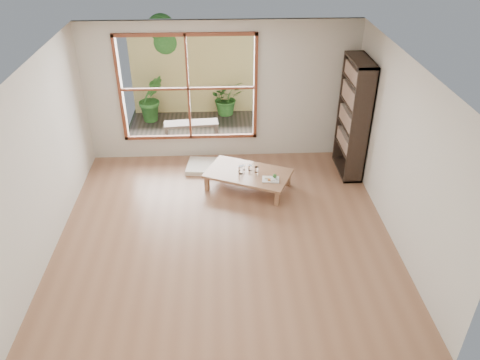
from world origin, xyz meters
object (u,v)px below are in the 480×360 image
object	(u,v)px
bookshelf	(353,118)
garden_bench	(191,125)
low_table	(248,174)
food_tray	(271,179)

from	to	relation	value
bookshelf	garden_bench	xyz separation A→B (m)	(-2.95, 1.43, -0.74)
low_table	bookshelf	world-z (taller)	bookshelf
food_tray	garden_bench	bearing A→B (deg)	129.51
low_table	garden_bench	world-z (taller)	garden_bench
low_table	bookshelf	distance (m)	2.11
bookshelf	garden_bench	distance (m)	3.36
bookshelf	garden_bench	bearing A→B (deg)	154.10
low_table	food_tray	size ratio (longest dim) A/B	5.31
bookshelf	low_table	bearing A→B (deg)	-164.45
low_table	bookshelf	size ratio (longest dim) A/B	0.77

